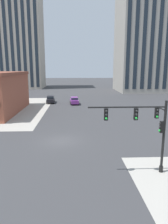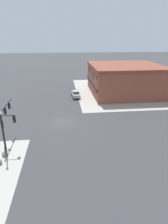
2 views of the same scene
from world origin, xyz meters
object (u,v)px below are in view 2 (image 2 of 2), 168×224
traffic_signal_main (6,121)px  street_lamp_corner_near (3,130)px  bollard_sphere_curb_a (4,154)px  car_cross_eastbound (76,94)px

traffic_signal_main → street_lamp_corner_near: street_lamp_corner_near is taller
bollard_sphere_curb_a → car_cross_eastbound: 27.48m
traffic_signal_main → street_lamp_corner_near: (2.58, 0.34, -0.03)m
traffic_signal_main → car_cross_eastbound: traffic_signal_main is taller
car_cross_eastbound → street_lamp_corner_near: bearing=-23.0°
car_cross_eastbound → bollard_sphere_curb_a: bearing=-23.7°
bollard_sphere_curb_a → street_lamp_corner_near: size_ratio=0.11×
street_lamp_corner_near → car_cross_eastbound: 27.52m
traffic_signal_main → car_cross_eastbound: bearing=154.0°
traffic_signal_main → car_cross_eastbound: size_ratio=1.36×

